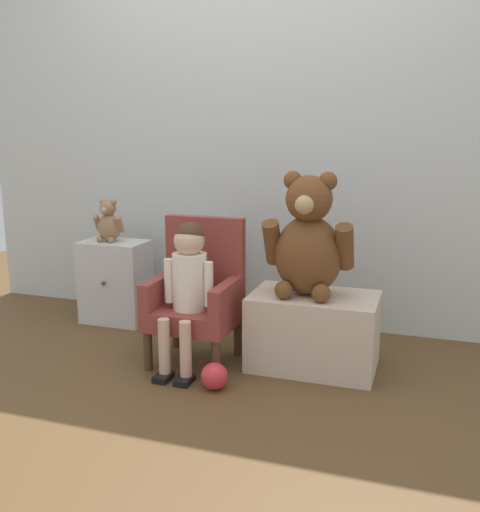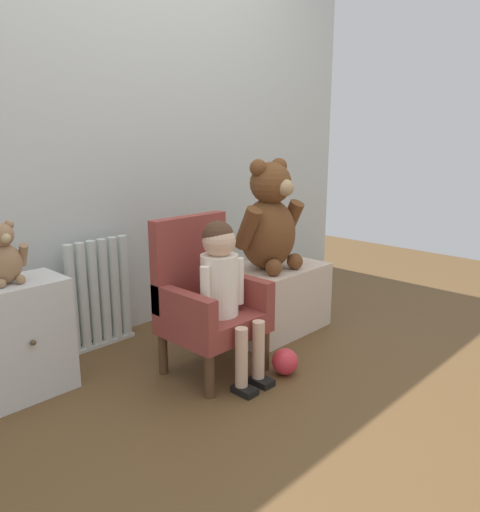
# 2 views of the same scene
# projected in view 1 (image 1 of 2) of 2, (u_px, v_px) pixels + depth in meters

# --- Properties ---
(ground_plane) EXTENTS (6.00, 6.00, 0.00)m
(ground_plane) POSITION_uv_depth(u_px,v_px,m) (178.00, 402.00, 2.49)
(ground_plane) COLOR brown
(back_wall) EXTENTS (3.80, 0.05, 2.40)m
(back_wall) POSITION_uv_depth(u_px,v_px,m) (260.00, 124.00, 3.36)
(back_wall) COLOR silver
(back_wall) RESTS_ON ground_plane
(radiator) EXTENTS (0.37, 0.05, 0.58)m
(radiator) POSITION_uv_depth(u_px,v_px,m) (205.00, 275.00, 3.54)
(radiator) COLOR silver
(radiator) RESTS_ON ground_plane
(small_dresser) EXTENTS (0.40, 0.28, 0.51)m
(small_dresser) POSITION_uv_depth(u_px,v_px,m) (116.00, 282.00, 3.52)
(small_dresser) COLOR silver
(small_dresser) RESTS_ON ground_plane
(child_armchair) EXTENTS (0.42, 0.39, 0.73)m
(child_armchair) POSITION_uv_depth(u_px,v_px,m) (197.00, 294.00, 2.90)
(child_armchair) COLOR brown
(child_armchair) RESTS_ON ground_plane
(child_figure) EXTENTS (0.25, 0.35, 0.73)m
(child_figure) POSITION_uv_depth(u_px,v_px,m) (188.00, 275.00, 2.77)
(child_figure) COLOR white
(child_figure) RESTS_ON ground_plane
(low_bench) EXTENTS (0.62, 0.39, 0.37)m
(low_bench) POSITION_uv_depth(u_px,v_px,m) (313.00, 331.00, 2.84)
(low_bench) COLOR beige
(low_bench) RESTS_ON ground_plane
(large_teddy_bear) EXTENTS (0.44, 0.31, 0.60)m
(large_teddy_bear) POSITION_uv_depth(u_px,v_px,m) (308.00, 242.00, 2.75)
(large_teddy_bear) COLOR brown
(large_teddy_bear) RESTS_ON low_bench
(small_teddy_bear) EXTENTS (0.19, 0.13, 0.26)m
(small_teddy_bear) POSITION_uv_depth(u_px,v_px,m) (109.00, 223.00, 3.44)
(small_teddy_bear) COLOR #956E4C
(small_teddy_bear) RESTS_ON small_dresser
(toy_ball) EXTENTS (0.12, 0.12, 0.12)m
(toy_ball) POSITION_uv_depth(u_px,v_px,m) (214.00, 376.00, 2.61)
(toy_ball) COLOR red
(toy_ball) RESTS_ON ground_plane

